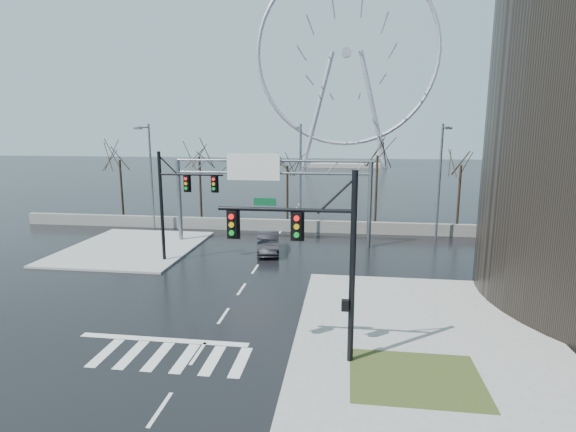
% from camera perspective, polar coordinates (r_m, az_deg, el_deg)
% --- Properties ---
extents(ground, '(260.00, 260.00, 0.00)m').
position_cam_1_polar(ground, '(24.09, -8.19, -12.43)').
color(ground, black).
rests_on(ground, ground).
extents(sidewalk_right_ext, '(12.00, 10.00, 0.15)m').
position_cam_1_polar(sidewalk_right_ext, '(25.36, 15.94, -11.35)').
color(sidewalk_right_ext, gray).
rests_on(sidewalk_right_ext, ground).
extents(sidewalk_far, '(10.00, 12.00, 0.15)m').
position_cam_1_polar(sidewalk_far, '(38.61, -19.16, -3.82)').
color(sidewalk_far, gray).
rests_on(sidewalk_far, ground).
extents(grass_strip, '(5.00, 4.00, 0.02)m').
position_cam_1_polar(grass_strip, '(18.94, 15.89, -19.13)').
color(grass_strip, '#2D3918').
rests_on(grass_strip, sidewalk_near).
extents(barrier_wall, '(52.00, 0.50, 1.10)m').
position_cam_1_polar(barrier_wall, '(42.66, -0.90, -1.18)').
color(barrier_wall, slate).
rests_on(barrier_wall, ground).
extents(signal_mast_near, '(5.52, 0.41, 8.00)m').
position_cam_1_polar(signal_mast_near, '(17.84, 3.87, -4.16)').
color(signal_mast_near, black).
rests_on(signal_mast_near, ground).
extents(signal_mast_far, '(4.72, 0.41, 8.00)m').
position_cam_1_polar(signal_mast_far, '(32.87, -14.04, 2.43)').
color(signal_mast_far, black).
rests_on(signal_mast_far, ground).
extents(sign_gantry, '(16.36, 0.40, 7.60)m').
position_cam_1_polar(sign_gantry, '(37.05, -2.67, 4.22)').
color(sign_gantry, slate).
rests_on(sign_gantry, ground).
extents(streetlight_left, '(0.50, 2.55, 10.00)m').
position_cam_1_polar(streetlight_left, '(43.57, -17.19, 5.69)').
color(streetlight_left, slate).
rests_on(streetlight_left, ground).
extents(streetlight_mid, '(0.50, 2.55, 10.00)m').
position_cam_1_polar(streetlight_mid, '(39.79, 1.54, 5.71)').
color(streetlight_mid, slate).
rests_on(streetlight_mid, ground).
extents(streetlight_right, '(0.50, 2.55, 10.00)m').
position_cam_1_polar(streetlight_right, '(40.31, 18.83, 5.20)').
color(streetlight_right, slate).
rests_on(streetlight_right, ground).
extents(tree_far_left, '(3.50, 3.50, 7.00)m').
position_cam_1_polar(tree_far_left, '(51.47, -20.55, 5.87)').
color(tree_far_left, black).
rests_on(tree_far_left, ground).
extents(tree_left, '(3.75, 3.75, 7.50)m').
position_cam_1_polar(tree_left, '(47.39, -11.17, 6.46)').
color(tree_left, black).
rests_on(tree_left, ground).
extents(tree_center, '(3.25, 3.25, 6.50)m').
position_cam_1_polar(tree_center, '(46.36, -0.09, 5.58)').
color(tree_center, black).
rests_on(tree_center, ground).
extents(tree_right, '(3.90, 3.90, 7.80)m').
position_cam_1_polar(tree_right, '(44.94, 11.26, 6.53)').
color(tree_right, black).
rests_on(tree_right, ground).
extents(tree_far_right, '(3.40, 3.40, 6.80)m').
position_cam_1_polar(tree_far_right, '(46.67, 21.07, 5.18)').
color(tree_far_right, black).
rests_on(tree_far_right, ground).
extents(ferris_wheel, '(45.00, 6.00, 50.91)m').
position_cam_1_polar(ferris_wheel, '(117.42, 7.41, 19.00)').
color(ferris_wheel, gray).
rests_on(ferris_wheel, ground).
extents(car, '(2.47, 4.92, 1.55)m').
position_cam_1_polar(car, '(35.22, -2.56, -3.43)').
color(car, black).
rests_on(car, ground).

